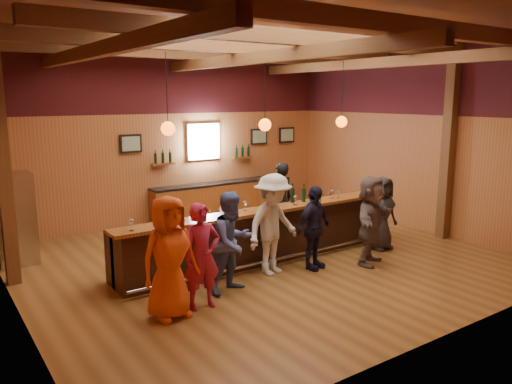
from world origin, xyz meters
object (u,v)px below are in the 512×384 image
Objects in this scene: customer_dark at (382,213)px; ice_bucket at (267,202)px; bar_counter at (261,233)px; customer_white at (273,224)px; customer_redvest at (202,256)px; customer_brown at (371,220)px; stainless_fridge at (14,219)px; back_bar_cabinet at (221,199)px; bottle_a at (293,195)px; customer_orange at (169,258)px; customer_denim at (233,242)px; bartender at (281,199)px; customer_navy at (314,228)px.

customer_dark is 6.45× the size of ice_bucket.
bar_counter is 4.00× the size of customer_dark.
customer_white is at bearing 176.43° from customer_dark.
customer_redvest is at bearing -145.72° from bar_counter.
customer_redvest is at bearing 153.05° from customer_brown.
customer_white is (3.80, -3.29, 0.04)m from stainless_fridge.
back_bar_cabinet is 10.21× the size of bottle_a.
stainless_fridge is at bearing 126.51° from customer_white.
stainless_fridge is 0.98× the size of customer_orange.
back_bar_cabinet is at bearing 72.16° from ice_bucket.
customer_denim is (2.75, -3.58, -0.05)m from stainless_fridge.
bar_counter is 3.76m from back_bar_cabinet.
customer_white is (1.05, 0.30, 0.08)m from customer_denim.
customer_dark is (1.31, -4.49, 0.31)m from back_bar_cabinet.
ice_bucket is (-1.46, -1.48, 0.37)m from bartender.
customer_denim is 1.85m from customer_navy.
customer_denim is at bearing -52.53° from stainless_fridge.
customer_brown is 1.10× the size of customer_dark.
customer_navy is at bearing -27.95° from customer_white.
stainless_fridge is at bearing -5.80° from bartender.
bar_counter is 0.99m from customer_white.
customer_denim is (-1.37, -1.13, 0.33)m from bar_counter.
customer_orange is at bearing 173.81° from customer_navy.
customer_brown is 1.63m from bottle_a.
customer_redvest is 0.97× the size of customer_denim.
back_bar_cabinet is at bearing 71.66° from bar_counter.
customer_navy is (3.14, 0.42, -0.12)m from customer_orange.
customer_orange reaches higher than customer_dark.
customer_redvest is 1.90m from customer_white.
customer_white is at bearing 9.72° from customer_orange.
customer_orange reaches higher than bar_counter.
customer_orange is at bearing 40.20° from bartender.
bar_counter reaches higher than back_bar_cabinet.
customer_denim is 1.07× the size of customer_navy.
customer_white is at bearing -108.81° from back_bar_cabinet.
customer_orange is 5.19m from customer_dark.
customer_orange is (1.45, -3.92, 0.02)m from stainless_fridge.
ice_bucket is at bearing 163.87° from customer_dark.
customer_brown reaches higher than customer_navy.
customer_white reaches higher than customer_brown.
bar_counter is 3.65× the size of bartender.
customer_dark is 2.04m from bottle_a.
customer_redvest is 4.64m from customer_dark.
stainless_fridge is 1.09× the size of customer_redvest.
customer_denim is 0.91× the size of customer_white.
customer_redvest is 0.88× the size of customer_white.
customer_white is 4.78× the size of bottle_a.
customer_white is (2.35, 0.64, 0.02)m from customer_orange.
customer_navy is at bearing -55.93° from ice_bucket.
customer_redvest is at bearing -169.64° from customer_denim.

